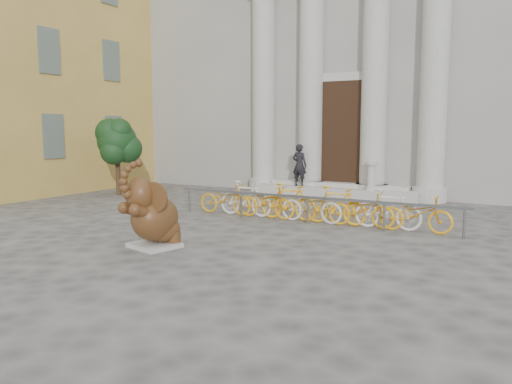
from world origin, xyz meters
The scene contains 9 objects.
ground centered at (0.00, 0.00, 0.00)m, with size 80.00×80.00×0.00m, color #474442.
classical_building centered at (0.00, 14.93, 5.98)m, with size 22.00×10.70×12.00m.
entrance_steps centered at (0.00, 9.40, 0.18)m, with size 6.00×1.20×0.36m, color #A8A59E.
ochre_building centered at (-13.00, 6.00, 6.00)m, with size 8.00×14.00×12.00m, color gold.
elephant_statue centered at (-0.68, 0.08, 0.67)m, with size 1.20×1.45×1.84m.
bike_rack centered at (1.12, 4.33, 0.50)m, with size 8.00×0.53×1.00m.
tree centered at (-7.31, 5.95, 1.99)m, with size 1.64×1.50×2.85m.
pedestrian centered at (-1.31, 9.05, 1.14)m, with size 0.57×0.37×1.56m, color black.
balustrade_post centered at (1.37, 9.10, 0.81)m, with size 0.40×0.40×0.98m.
Camera 1 is at (6.10, -7.84, 2.47)m, focal length 35.00 mm.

